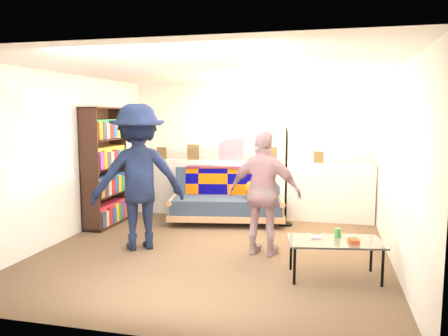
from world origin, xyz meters
name	(u,v)px	position (x,y,z in m)	size (l,w,h in m)	color
ground	(217,247)	(0.00, 0.00, 0.00)	(5.00, 5.00, 0.00)	brown
room_shell	(225,125)	(0.00, 0.47, 1.67)	(4.60, 5.05, 2.45)	silver
half_wall_ledge	(243,189)	(0.00, 1.80, 0.50)	(4.45, 0.15, 1.00)	silver
ledge_decor	(230,151)	(-0.23, 1.78, 1.18)	(2.97, 0.02, 0.45)	brown
futon_sofa	(228,200)	(-0.17, 1.40, 0.38)	(2.02, 1.20, 0.81)	tan
bookshelf	(105,171)	(-2.08, 0.74, 0.90)	(0.32, 0.96, 1.93)	black
coffee_table	(336,243)	(1.56, -0.79, 0.40)	(1.11, 0.73, 0.53)	black
floor_lamp	(288,153)	(0.81, 1.45, 1.19)	(0.36, 0.31, 1.68)	black
person_left	(138,177)	(-1.03, -0.26, 0.98)	(1.26, 0.73, 1.96)	black
person_right	(264,193)	(0.67, -0.16, 0.81)	(0.95, 0.40, 1.62)	pink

